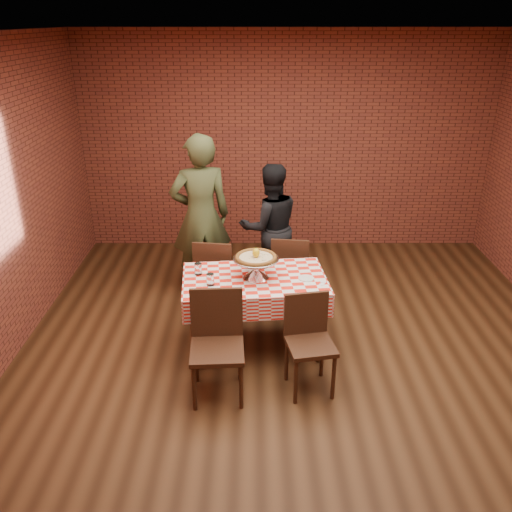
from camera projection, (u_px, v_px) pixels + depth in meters
name	position (u px, v px, depth m)	size (l,w,h in m)	color
ground	(300.00, 365.00, 5.05)	(6.00, 6.00, 0.00)	black
back_wall	(287.00, 144.00, 7.20)	(5.50, 5.50, 0.00)	brown
table	(255.00, 313.00, 5.20)	(1.33, 0.80, 0.75)	#392014
tablecloth	(255.00, 289.00, 5.09)	(1.37, 0.83, 0.23)	red
pizza_stand	(256.00, 268.00, 5.02)	(0.44, 0.44, 0.20)	silver
pizza	(256.00, 258.00, 4.97)	(0.39, 0.39, 0.03)	beige
lemon	(256.00, 253.00, 4.95)	(0.07, 0.07, 0.09)	yellow
water_glass_left	(210.00, 280.00, 4.89)	(0.07, 0.07, 0.11)	white
water_glass_right	(198.00, 269.00, 5.09)	(0.07, 0.07, 0.11)	white
side_plate	(306.00, 278.00, 5.02)	(0.15, 0.15, 0.01)	white
sweetener_packet_a	(322.00, 284.00, 4.92)	(0.05, 0.04, 0.01)	white
sweetener_packet_b	(323.00, 282.00, 4.96)	(0.05, 0.04, 0.01)	white
condiment_caddy	(258.00, 259.00, 5.27)	(0.09, 0.08, 0.13)	silver
chair_near_left	(217.00, 349.00, 4.48)	(0.45, 0.45, 0.93)	#392014
chair_near_right	(310.00, 347.00, 4.56)	(0.39, 0.39, 0.87)	#392014
chair_far_left	(217.00, 275.00, 5.82)	(0.41, 0.41, 0.89)	#392014
chair_far_right	(290.00, 270.00, 5.93)	(0.40, 0.40, 0.88)	#392014
diner_olive	(201.00, 216.00, 6.06)	(0.69, 0.45, 1.88)	#3C4325
diner_black	(270.00, 227.00, 6.28)	(0.74, 0.57, 1.51)	black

